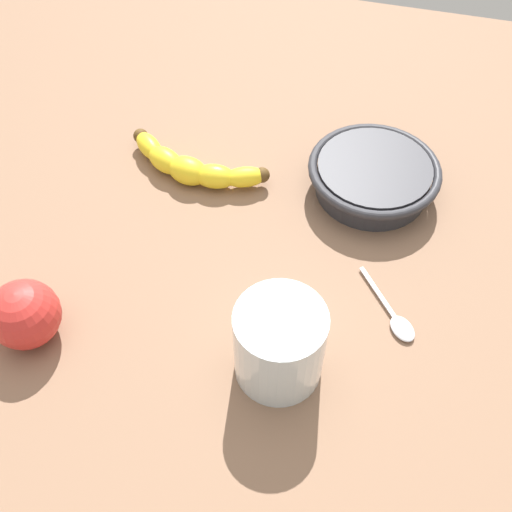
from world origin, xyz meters
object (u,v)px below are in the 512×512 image
object	(u,v)px
apple_fruit	(25,314)
teaspoon	(399,324)
smoothie_glass	(279,345)
ceramic_bowl	(373,176)
banana	(191,166)

from	to	relation	value
apple_fruit	teaspoon	distance (cm)	41.66
smoothie_glass	apple_fruit	distance (cm)	27.90
smoothie_glass	apple_fruit	size ratio (longest dim) A/B	1.29
smoothie_glass	teaspoon	bearing A→B (deg)	-54.60
teaspoon	ceramic_bowl	bearing A→B (deg)	158.44
banana	smoothie_glass	world-z (taller)	smoothie_glass
smoothie_glass	ceramic_bowl	bearing A→B (deg)	-11.33
apple_fruit	teaspoon	world-z (taller)	apple_fruit
banana	apple_fruit	world-z (taller)	apple_fruit
smoothie_glass	ceramic_bowl	size ratio (longest dim) A/B	0.57
ceramic_bowl	apple_fruit	distance (cm)	46.54
banana	ceramic_bowl	xyz separation A→B (cm)	(3.75, -24.30, 0.78)
smoothie_glass	banana	bearing A→B (deg)	35.87
ceramic_bowl	teaspoon	distance (cm)	21.68
banana	apple_fruit	bearing A→B (deg)	-98.58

